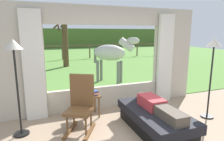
% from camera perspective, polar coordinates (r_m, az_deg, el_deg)
% --- Properties ---
extents(back_wall_with_window, '(5.20, 0.12, 2.55)m').
position_cam_1_polar(back_wall_with_window, '(4.87, -1.92, 3.28)').
color(back_wall_with_window, '#BCB29E').
rests_on(back_wall_with_window, ground_plane).
extents(curtain_panel_left, '(0.44, 0.10, 2.40)m').
position_cam_1_polar(curtain_panel_left, '(4.49, -22.17, 1.14)').
color(curtain_panel_left, silver).
rests_on(curtain_panel_left, ground_plane).
extents(curtain_panel_right, '(0.44, 0.10, 2.40)m').
position_cam_1_polar(curtain_panel_right, '(5.54, 15.39, 3.33)').
color(curtain_panel_right, silver).
rests_on(curtain_panel_right, ground_plane).
extents(outdoor_pasture_lawn, '(36.00, 21.68, 0.02)m').
position_cam_1_polar(outdoor_pasture_lawn, '(15.66, -14.92, 3.81)').
color(outdoor_pasture_lawn, '#568438').
rests_on(outdoor_pasture_lawn, ground_plane).
extents(distant_hill_ridge, '(36.00, 2.00, 2.40)m').
position_cam_1_polar(distant_hill_ridge, '(25.37, -17.44, 9.06)').
color(distant_hill_ridge, '#47632B').
rests_on(distant_hill_ridge, ground_plane).
extents(recliner_sofa, '(0.91, 1.70, 0.42)m').
position_cam_1_polar(recliner_sofa, '(4.04, 12.54, -13.98)').
color(recliner_sofa, black).
rests_on(recliner_sofa, ground_plane).
extents(reclining_person, '(0.34, 1.43, 0.22)m').
position_cam_1_polar(reclining_person, '(3.88, 13.14, -10.20)').
color(reclining_person, '#B23338').
rests_on(reclining_person, recliner_sofa).
extents(rocking_chair, '(0.74, 0.82, 1.12)m').
position_cam_1_polar(rocking_chair, '(3.87, -9.24, -9.76)').
color(rocking_chair, brown).
rests_on(rocking_chair, ground_plane).
extents(side_table, '(0.44, 0.44, 0.52)m').
position_cam_1_polar(side_table, '(4.51, -6.63, -8.24)').
color(side_table, brown).
rests_on(side_table, ground_plane).
extents(potted_plant, '(0.22, 0.22, 0.32)m').
position_cam_1_polar(potted_plant, '(4.46, -7.89, -4.74)').
color(potted_plant, silver).
rests_on(potted_plant, side_table).
extents(book_stack, '(0.21, 0.17, 0.10)m').
position_cam_1_polar(book_stack, '(4.42, -5.33, -6.65)').
color(book_stack, '#59336B').
rests_on(book_stack, side_table).
extents(floor_lamp_left, '(0.32, 0.32, 1.81)m').
position_cam_1_polar(floor_lamp_left, '(3.83, -26.91, 3.11)').
color(floor_lamp_left, black).
rests_on(floor_lamp_left, ground_plane).
extents(floor_lamp_right, '(0.32, 0.32, 1.80)m').
position_cam_1_polar(floor_lamp_right, '(4.73, 27.75, 4.26)').
color(floor_lamp_right, black).
rests_on(floor_lamp_right, ground_plane).
extents(horse, '(1.56, 1.49, 1.73)m').
position_cam_1_polar(horse, '(7.27, -0.20, 5.16)').
color(horse, '#B2B2AD').
rests_on(horse, outdoor_pasture_lawn).
extents(pasture_tree, '(1.29, 1.11, 3.21)m').
position_cam_1_polar(pasture_tree, '(11.16, -13.72, 8.13)').
color(pasture_tree, '#4C3823').
rests_on(pasture_tree, outdoor_pasture_lawn).
extents(pasture_fence_line, '(16.10, 0.10, 1.10)m').
position_cam_1_polar(pasture_fence_line, '(14.24, -14.49, 6.11)').
color(pasture_fence_line, brown).
rests_on(pasture_fence_line, outdoor_pasture_lawn).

